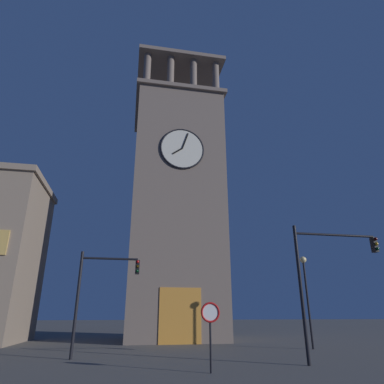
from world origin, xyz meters
The scene contains 6 objects.
ground_plane centered at (0.00, 0.00, 0.00)m, with size 200.00×200.00×0.00m, color #56544F.
clocktower centered at (1.83, -2.61, 11.86)m, with size 8.76×9.39×30.26m.
traffic_signal_near centered at (7.32, 9.09, 3.54)m, with size 3.18×0.41×5.29m.
traffic_signal_mid centered at (-3.52, 13.11, 4.21)m, with size 4.52×0.41×6.22m.
street_lamp centered at (-5.96, 6.68, 3.99)m, with size 0.44×0.44×5.83m.
no_horn_sign centered at (2.53, 14.24, 1.98)m, with size 0.78×0.14×2.55m.
Camera 1 is at (5.84, 27.88, 2.12)m, focal length 30.96 mm.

